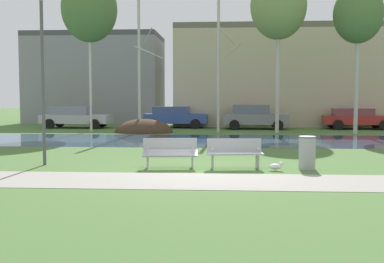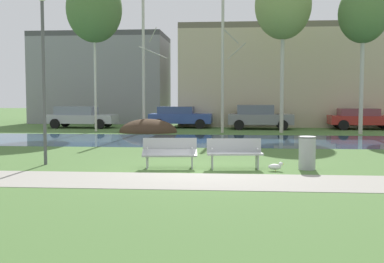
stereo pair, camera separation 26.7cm
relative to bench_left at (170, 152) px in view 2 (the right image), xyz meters
name	(u,v)px [view 2 (the right image)]	position (x,y,z in m)	size (l,w,h in m)	color
ground_plane	(214,139)	(0.96, 9.47, -0.47)	(120.00, 120.00, 0.00)	#476B33
paved_path_strip	(197,181)	(0.96, -2.17, -0.47)	(60.00, 2.34, 0.01)	gray
river_band	(214,140)	(0.96, 8.90, -0.47)	(80.00, 6.64, 0.01)	#33516B
soil_mound	(148,132)	(-3.06, 13.73, -0.47)	(3.40, 2.57, 1.59)	#423021
bench_left	(170,152)	(0.00, 0.00, 0.00)	(1.65, 0.71, 0.87)	#9EA0A3
bench_right	(235,153)	(1.90, 0.00, 0.00)	(1.65, 0.72, 0.87)	#9EA0A3
trash_bin	(307,152)	(3.99, 0.03, 0.02)	(0.51, 0.51, 0.96)	#999B9E
seagull	(276,166)	(3.06, -0.37, -0.34)	(0.45, 0.17, 0.26)	white
streetlamp	(43,49)	(-3.92, 0.36, 3.07)	(0.32, 0.32, 5.29)	#4C4C51
birch_far_left	(94,9)	(-6.36, 14.37, 6.79)	(3.29, 3.29, 9.33)	beige
birch_left	(144,61)	(-3.27, 13.67, 3.69)	(1.47, 2.16, 8.25)	#BCB7A8
birch_center_left	(223,60)	(1.30, 13.89, 3.71)	(1.41, 2.22, 8.29)	#BCB7A8
birch_center	(283,6)	(4.69, 14.18, 6.78)	(3.21, 3.21, 9.33)	#BCB7A8
birch_center_right	(363,14)	(9.01, 13.56, 6.15)	(2.72, 2.72, 8.55)	#BCB7A8
parked_van_nearest_silver	(80,116)	(-8.31, 17.42, 0.29)	(4.59, 2.14, 1.44)	#B2B5BC
parked_sedan_second_blue	(180,116)	(-1.66, 17.97, 0.29)	(4.18, 2.10, 1.42)	#2D4793
parked_hatch_third_grey	(259,117)	(3.55, 17.07, 0.34)	(4.14, 2.15, 1.56)	slate
parked_wagon_fourth_red	(362,118)	(10.11, 17.45, 0.25)	(4.33, 2.13, 1.33)	maroon
building_grey_warehouse	(103,79)	(-8.71, 24.76, 3.06)	(10.34, 6.25, 7.06)	gray
building_beige_block	(286,77)	(5.89, 23.26, 3.08)	(15.50, 9.22, 7.09)	#BCAD8E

